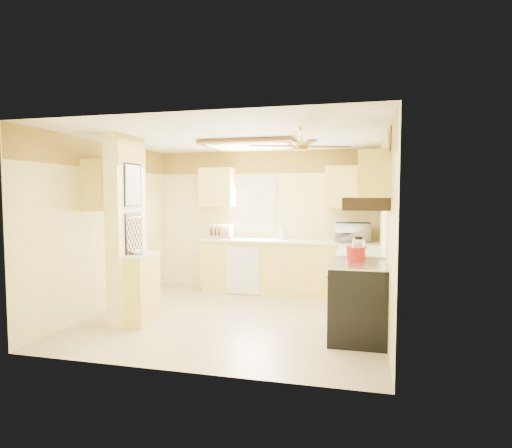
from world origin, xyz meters
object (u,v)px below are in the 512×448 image
(stove, at_px, (357,302))
(kettle, at_px, (359,247))
(microwave, at_px, (353,232))
(bowl, at_px, (139,252))
(dutch_oven, at_px, (356,253))

(stove, distance_m, kettle, 0.77)
(microwave, xyz_separation_m, bowl, (-2.71, -2.20, -0.13))
(microwave, relative_size, dutch_oven, 2.25)
(kettle, bearing_deg, bowl, -169.35)
(dutch_oven, xyz_separation_m, kettle, (0.03, 0.20, 0.05))
(stove, xyz_separation_m, microwave, (-0.10, 2.16, 0.64))
(bowl, bearing_deg, stove, 0.94)
(microwave, bearing_deg, kettle, 92.04)
(kettle, bearing_deg, dutch_oven, -98.00)
(stove, distance_m, dutch_oven, 0.61)
(stove, relative_size, dutch_oven, 3.64)
(stove, xyz_separation_m, kettle, (0.00, 0.48, 0.59))
(microwave, xyz_separation_m, kettle, (0.10, -1.67, -0.04))
(dutch_oven, bearing_deg, stove, -84.27)
(dutch_oven, relative_size, kettle, 1.02)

